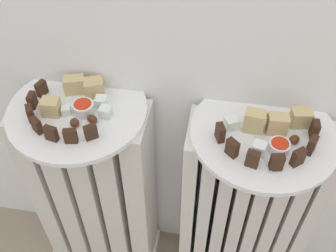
% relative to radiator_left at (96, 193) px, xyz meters
% --- Properties ---
extents(radiator_left, '(0.33, 0.14, 0.63)m').
position_rel_radiator_left_xyz_m(radiator_left, '(0.00, 0.00, 0.00)').
color(radiator_left, silver).
rests_on(radiator_left, ground_plane).
extents(radiator_right, '(0.33, 0.14, 0.63)m').
position_rel_radiator_left_xyz_m(radiator_right, '(0.41, 0.00, 0.00)').
color(radiator_right, silver).
rests_on(radiator_right, ground_plane).
extents(plate_left, '(0.31, 0.31, 0.01)m').
position_rel_radiator_left_xyz_m(plate_left, '(0.00, 0.00, 0.32)').
color(plate_left, white).
rests_on(plate_left, radiator_left).
extents(plate_right, '(0.31, 0.31, 0.01)m').
position_rel_radiator_left_xyz_m(plate_right, '(0.41, 0.00, 0.32)').
color(plate_right, white).
rests_on(plate_right, radiator_right).
extents(dark_cake_slice_left_0, '(0.02, 0.03, 0.03)m').
position_rel_radiator_left_xyz_m(dark_cake_slice_left_0, '(-0.09, 0.03, 0.35)').
color(dark_cake_slice_left_0, '#382114').
rests_on(dark_cake_slice_left_0, plate_left).
extents(dark_cake_slice_left_1, '(0.01, 0.03, 0.03)m').
position_rel_radiator_left_xyz_m(dark_cake_slice_left_1, '(-0.10, -0.01, 0.35)').
color(dark_cake_slice_left_1, '#382114').
rests_on(dark_cake_slice_left_1, plate_left).
extents(dark_cake_slice_left_2, '(0.02, 0.03, 0.03)m').
position_rel_radiator_left_xyz_m(dark_cake_slice_left_2, '(-0.08, -0.05, 0.35)').
color(dark_cake_slice_left_2, '#382114').
rests_on(dark_cake_slice_left_2, plate_left).
extents(dark_cake_slice_left_3, '(0.03, 0.03, 0.03)m').
position_rel_radiator_left_xyz_m(dark_cake_slice_left_3, '(-0.06, -0.08, 0.35)').
color(dark_cake_slice_left_3, '#382114').
rests_on(dark_cake_slice_left_3, plate_left).
extents(dark_cake_slice_left_4, '(0.03, 0.02, 0.03)m').
position_rel_radiator_left_xyz_m(dark_cake_slice_left_4, '(-0.02, -0.09, 0.35)').
color(dark_cake_slice_left_4, '#382114').
rests_on(dark_cake_slice_left_4, plate_left).
extents(dark_cake_slice_left_5, '(0.03, 0.02, 0.03)m').
position_rel_radiator_left_xyz_m(dark_cake_slice_left_5, '(0.02, -0.09, 0.35)').
color(dark_cake_slice_left_5, '#382114').
rests_on(dark_cake_slice_left_5, plate_left).
extents(dark_cake_slice_left_6, '(0.03, 0.03, 0.03)m').
position_rel_radiator_left_xyz_m(dark_cake_slice_left_6, '(0.06, -0.08, 0.35)').
color(dark_cake_slice_left_6, '#382114').
rests_on(dark_cake_slice_left_6, plate_left).
extents(marble_cake_slice_left_0, '(0.05, 0.04, 0.04)m').
position_rel_radiator_left_xyz_m(marble_cake_slice_left_0, '(-0.02, 0.05, 0.35)').
color(marble_cake_slice_left_0, tan).
rests_on(marble_cake_slice_left_0, plate_left).
extents(marble_cake_slice_left_1, '(0.05, 0.05, 0.04)m').
position_rel_radiator_left_xyz_m(marble_cake_slice_left_1, '(0.03, 0.05, 0.35)').
color(marble_cake_slice_left_1, tan).
rests_on(marble_cake_slice_left_1, plate_left).
extents(marble_cake_slice_left_2, '(0.04, 0.03, 0.04)m').
position_rel_radiator_left_xyz_m(marble_cake_slice_left_2, '(-0.05, -0.02, 0.35)').
color(marble_cake_slice_left_2, tan).
rests_on(marble_cake_slice_left_2, plate_left).
extents(turkish_delight_left_0, '(0.03, 0.03, 0.02)m').
position_rel_radiator_left_xyz_m(turkish_delight_left_0, '(0.07, -0.01, 0.34)').
color(turkish_delight_left_0, white).
rests_on(turkish_delight_left_0, plate_left).
extents(turkish_delight_left_1, '(0.02, 0.02, 0.02)m').
position_rel_radiator_left_xyz_m(turkish_delight_left_1, '(-0.02, -0.02, 0.34)').
color(turkish_delight_left_1, white).
rests_on(turkish_delight_left_1, plate_left).
extents(turkish_delight_left_2, '(0.03, 0.03, 0.02)m').
position_rel_radiator_left_xyz_m(turkish_delight_left_2, '(0.05, 0.02, 0.34)').
color(turkish_delight_left_2, white).
rests_on(turkish_delight_left_2, plate_left).
extents(medjool_date_left_0, '(0.03, 0.03, 0.02)m').
position_rel_radiator_left_xyz_m(medjool_date_left_0, '(0.01, -0.05, 0.34)').
color(medjool_date_left_0, '#4C2814').
rests_on(medjool_date_left_0, plate_left).
extents(medjool_date_left_1, '(0.03, 0.03, 0.02)m').
position_rel_radiator_left_xyz_m(medjool_date_left_1, '(0.05, -0.03, 0.34)').
color(medjool_date_left_1, '#4C2814').
rests_on(medjool_date_left_1, plate_left).
extents(jam_bowl_left, '(0.05, 0.05, 0.03)m').
position_rel_radiator_left_xyz_m(jam_bowl_left, '(0.02, -0.01, 0.34)').
color(jam_bowl_left, white).
rests_on(jam_bowl_left, plate_left).
extents(dark_cake_slice_right_0, '(0.02, 0.03, 0.04)m').
position_rel_radiator_left_xyz_m(dark_cake_slice_right_0, '(0.32, -0.04, 0.35)').
color(dark_cake_slice_right_0, '#382114').
rests_on(dark_cake_slice_right_0, plate_right).
extents(dark_cake_slice_right_1, '(0.03, 0.03, 0.04)m').
position_rel_radiator_left_xyz_m(dark_cake_slice_right_1, '(0.34, -0.07, 0.35)').
color(dark_cake_slice_right_1, '#382114').
rests_on(dark_cake_slice_right_1, plate_right).
extents(dark_cake_slice_right_2, '(0.03, 0.02, 0.04)m').
position_rel_radiator_left_xyz_m(dark_cake_slice_right_2, '(0.38, -0.09, 0.35)').
color(dark_cake_slice_right_2, '#382114').
rests_on(dark_cake_slice_right_2, plate_right).
extents(dark_cake_slice_right_3, '(0.03, 0.02, 0.04)m').
position_rel_radiator_left_xyz_m(dark_cake_slice_right_3, '(0.43, -0.10, 0.35)').
color(dark_cake_slice_right_3, '#382114').
rests_on(dark_cake_slice_right_3, plate_right).
extents(dark_cake_slice_right_4, '(0.03, 0.03, 0.04)m').
position_rel_radiator_left_xyz_m(dark_cake_slice_right_4, '(0.47, -0.08, 0.35)').
color(dark_cake_slice_right_4, '#382114').
rests_on(dark_cake_slice_right_4, plate_right).
extents(dark_cake_slice_right_5, '(0.02, 0.03, 0.04)m').
position_rel_radiator_left_xyz_m(dark_cake_slice_right_5, '(0.49, -0.04, 0.35)').
color(dark_cake_slice_right_5, '#382114').
rests_on(dark_cake_slice_right_5, plate_right).
extents(dark_cake_slice_right_6, '(0.01, 0.03, 0.04)m').
position_rel_radiator_left_xyz_m(dark_cake_slice_right_6, '(0.50, 0.00, 0.35)').
color(dark_cake_slice_right_6, '#382114').
rests_on(dark_cake_slice_right_6, plate_right).
extents(marble_cake_slice_right_0, '(0.05, 0.03, 0.05)m').
position_rel_radiator_left_xyz_m(marble_cake_slice_right_0, '(0.38, 0.00, 0.35)').
color(marble_cake_slice_right_0, tan).
rests_on(marble_cake_slice_right_0, plate_right).
extents(marble_cake_slice_right_1, '(0.05, 0.04, 0.04)m').
position_rel_radiator_left_xyz_m(marble_cake_slice_right_1, '(0.48, 0.03, 0.35)').
color(marble_cake_slice_right_1, tan).
rests_on(marble_cake_slice_right_1, plate_right).
extents(marble_cake_slice_right_2, '(0.04, 0.03, 0.04)m').
position_rel_radiator_left_xyz_m(marble_cake_slice_right_2, '(0.43, 0.00, 0.35)').
color(marble_cake_slice_right_2, tan).
rests_on(marble_cake_slice_right_2, plate_right).
extents(turkish_delight_right_0, '(0.03, 0.03, 0.03)m').
position_rel_radiator_left_xyz_m(turkish_delight_right_0, '(0.39, -0.06, 0.34)').
color(turkish_delight_right_0, white).
rests_on(turkish_delight_right_0, plate_right).
extents(turkish_delight_right_1, '(0.03, 0.03, 0.03)m').
position_rel_radiator_left_xyz_m(turkish_delight_right_1, '(0.34, -0.00, 0.34)').
color(turkish_delight_right_1, white).
rests_on(turkish_delight_right_1, plate_right).
extents(medjool_date_right_0, '(0.03, 0.02, 0.02)m').
position_rel_radiator_left_xyz_m(medjool_date_right_0, '(0.40, 0.04, 0.34)').
color(medjool_date_right_0, '#4C2814').
rests_on(medjool_date_right_0, plate_right).
extents(medjool_date_right_1, '(0.03, 0.03, 0.02)m').
position_rel_radiator_left_xyz_m(medjool_date_right_1, '(0.46, -0.02, 0.34)').
color(medjool_date_right_1, '#4C2814').
rests_on(medjool_date_right_1, plate_right).
extents(jam_bowl_right, '(0.04, 0.04, 0.02)m').
position_rel_radiator_left_xyz_m(jam_bowl_right, '(0.43, -0.05, 0.34)').
color(jam_bowl_right, white).
rests_on(jam_bowl_right, plate_right).
extents(fork, '(0.04, 0.10, 0.00)m').
position_rel_radiator_left_xyz_m(fork, '(0.40, -0.05, 0.33)').
color(fork, silver).
rests_on(fork, plate_right).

